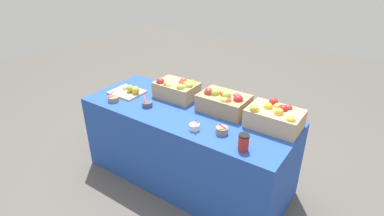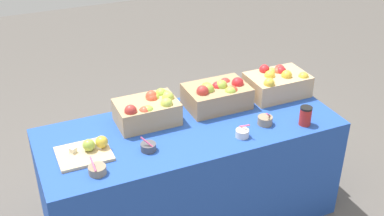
# 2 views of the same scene
# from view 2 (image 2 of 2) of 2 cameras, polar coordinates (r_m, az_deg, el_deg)

# --- Properties ---
(ground_plane) EXTENTS (10.00, 10.00, 0.00)m
(ground_plane) POSITION_cam_2_polar(r_m,az_deg,el_deg) (3.51, -0.18, -12.50)
(ground_plane) COLOR #56514C
(table) EXTENTS (1.90, 0.76, 0.74)m
(table) POSITION_cam_2_polar(r_m,az_deg,el_deg) (3.27, -0.19, -7.69)
(table) COLOR #234CAD
(table) RESTS_ON ground_plane
(apple_crate_left) EXTENTS (0.41, 0.28, 0.20)m
(apple_crate_left) POSITION_cam_2_polar(r_m,az_deg,el_deg) (3.45, 9.98, 2.92)
(apple_crate_left) COLOR tan
(apple_crate_left) RESTS_ON table
(apple_crate_middle) EXTENTS (0.42, 0.29, 0.20)m
(apple_crate_middle) POSITION_cam_2_polar(r_m,az_deg,el_deg) (3.25, 3.00, 1.60)
(apple_crate_middle) COLOR tan
(apple_crate_middle) RESTS_ON table
(apple_crate_right) EXTENTS (0.39, 0.26, 0.19)m
(apple_crate_right) POSITION_cam_2_polar(r_m,az_deg,el_deg) (3.07, -5.12, -0.20)
(apple_crate_right) COLOR tan
(apple_crate_right) RESTS_ON table
(cutting_board_front) EXTENTS (0.30, 0.25, 0.09)m
(cutting_board_front) POSITION_cam_2_polar(r_m,az_deg,el_deg) (2.86, -12.08, -4.84)
(cutting_board_front) COLOR #D1B284
(cutting_board_front) RESTS_ON table
(sample_bowl_near) EXTENTS (0.08, 0.09, 0.10)m
(sample_bowl_near) POSITION_cam_2_polar(r_m,az_deg,el_deg) (2.96, 5.92, -2.95)
(sample_bowl_near) COLOR silver
(sample_bowl_near) RESTS_ON table
(sample_bowl_mid) EXTENTS (0.10, 0.10, 0.09)m
(sample_bowl_mid) POSITION_cam_2_polar(r_m,az_deg,el_deg) (2.70, -11.06, -7.14)
(sample_bowl_mid) COLOR gray
(sample_bowl_mid) RESTS_ON table
(sample_bowl_far) EXTENTS (0.09, 0.09, 0.10)m
(sample_bowl_far) POSITION_cam_2_polar(r_m,az_deg,el_deg) (2.84, -5.15, -4.56)
(sample_bowl_far) COLOR #4C4C51
(sample_bowl_far) RESTS_ON table
(sample_bowl_extra) EXTENTS (0.09, 0.09, 0.10)m
(sample_bowl_extra) POSITION_cam_2_polar(r_m,az_deg,el_deg) (3.10, 8.57, -1.44)
(sample_bowl_extra) COLOR gray
(sample_bowl_extra) RESTS_ON table
(coffee_cup) EXTENTS (0.08, 0.08, 0.12)m
(coffee_cup) POSITION_cam_2_polar(r_m,az_deg,el_deg) (3.13, 13.17, -0.90)
(coffee_cup) COLOR red
(coffee_cup) RESTS_ON table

